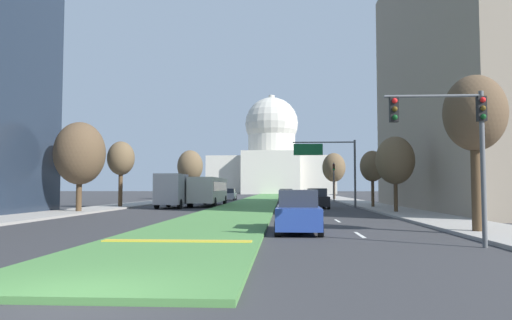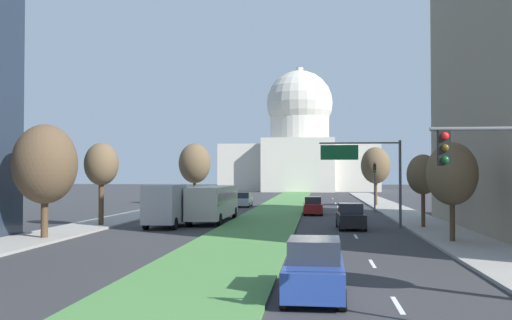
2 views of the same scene
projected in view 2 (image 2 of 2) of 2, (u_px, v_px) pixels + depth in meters
The scene contains 20 objects.
ground_plane at pixel (283, 206), 72.82m from camera, with size 294.87×294.87×0.00m, color #333335.
grass_median at pixel (280, 208), 66.16m from camera, with size 5.67×120.63×0.14m, color #4C8442.
lane_dashes_right at pixel (344, 217), 53.87m from camera, with size 0.16×78.82×0.01m.
sidewalk_left at pixel (155, 211), 60.85m from camera, with size 4.00×120.63×0.15m, color #9E9991.
sidewalk_right at pixel (401, 213), 58.14m from camera, with size 4.00×120.63×0.15m, color #9E9991.
capitol_building at pixel (300, 146), 139.04m from camera, with size 36.70×25.02×29.78m.
traffic_light_far_right at pixel (375, 180), 59.72m from camera, with size 0.28×0.35×5.20m.
overhead_guide_sign at pixel (369, 165), 42.87m from camera, with size 6.03×0.20×6.50m.
street_tree_left_mid at pixel (45, 164), 34.95m from camera, with size 3.86×3.86×7.00m.
street_tree_right_mid at pixel (452, 174), 33.07m from camera, with size 2.90×2.90×5.82m.
street_tree_left_far at pixel (101, 165), 43.64m from camera, with size 2.58×2.58×6.35m.
street_tree_right_far at pixel (423, 175), 41.87m from camera, with size 2.33×2.33×5.41m.
street_tree_left_distant at pixel (195, 163), 75.18m from camera, with size 4.15×4.15×7.97m.
street_tree_right_distant at pixel (376, 166), 71.26m from camera, with size 3.61×3.61×7.32m.
sedan_lead_stopped at pixel (314, 270), 18.76m from camera, with size 2.01×4.66×1.87m.
sedan_midblock at pixel (351, 217), 41.74m from camera, with size 2.05×4.28×1.87m.
sedan_distant at pixel (313, 206), 56.43m from camera, with size 1.94×4.15×1.76m.
sedan_far_horizon at pixel (243, 200), 69.97m from camera, with size 1.90×4.62×1.76m.
box_truck_delivery at pixel (167, 205), 43.22m from camera, with size 2.40×6.40×3.20m.
city_bus at pixel (213, 201), 47.96m from camera, with size 2.62×11.00×2.95m.
Camera 2 is at (4.39, -5.87, 3.99)m, focal length 40.53 mm.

